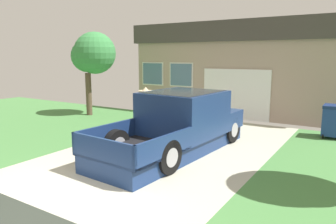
{
  "coord_description": "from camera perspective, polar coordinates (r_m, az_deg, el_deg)",
  "views": [
    {
      "loc": [
        4.58,
        -3.17,
        2.64
      ],
      "look_at": [
        -0.26,
        4.5,
        1.03
      ],
      "focal_mm": 33.9,
      "sensor_mm": 36.0,
      "label": 1
    }
  ],
  "objects": [
    {
      "name": "house_with_garage",
      "position": [
        16.66,
        14.46,
        7.81
      ],
      "size": [
        9.7,
        6.43,
        4.11
      ],
      "color": "tan",
      "rests_on": "ground"
    },
    {
      "name": "handbag",
      "position": [
        9.98,
        -3.83,
        -4.61
      ],
      "size": [
        0.31,
        0.2,
        0.39
      ],
      "color": "brown",
      "rests_on": "ground"
    },
    {
      "name": "neighbor_tree",
      "position": [
        14.77,
        -13.45,
        10.03
      ],
      "size": [
        2.07,
        1.86,
        3.7
      ],
      "color": "brown",
      "rests_on": "ground"
    },
    {
      "name": "person_with_hat",
      "position": [
        10.17,
        -4.02,
        0.57
      ],
      "size": [
        0.48,
        0.46,
        1.67
      ],
      "rotation": [
        0.0,
        0.0,
        -0.22
      ],
      "color": "brown",
      "rests_on": "ground"
    },
    {
      "name": "pickup_truck",
      "position": [
        8.97,
        2.33,
        -2.09
      ],
      "size": [
        2.24,
        5.29,
        1.65
      ],
      "rotation": [
        0.0,
        0.0,
        -0.07
      ],
      "color": "navy",
      "rests_on": "ground"
    },
    {
      "name": "wheeled_trash_bin",
      "position": [
        11.59,
        27.51,
        -1.31
      ],
      "size": [
        0.6,
        0.72,
        1.08
      ],
      "color": "navy",
      "rests_on": "ground"
    }
  ]
}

